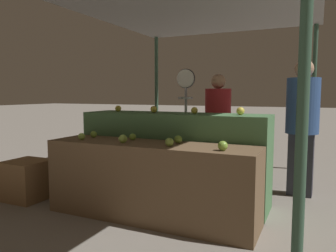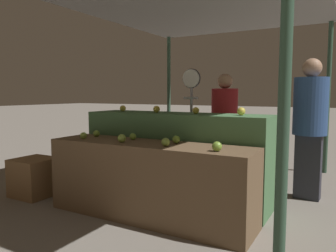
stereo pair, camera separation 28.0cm
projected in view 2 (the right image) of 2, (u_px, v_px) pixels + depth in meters
ground_plane at (149, 217)px, 3.39m from camera, size 60.00×60.00×0.00m
market_canopy at (193, 10)px, 4.07m from camera, size 3.09×4.05×2.43m
display_counter_front at (148, 181)px, 3.35m from camera, size 2.19×0.55×0.78m
display_counter_back at (176, 158)px, 3.85m from camera, size 2.19×0.55×1.05m
apple_front_0 at (83, 136)px, 3.59m from camera, size 0.08×0.08×0.08m
apple_front_1 at (122, 138)px, 3.34m from camera, size 0.09×0.09×0.09m
apple_front_2 at (166, 142)px, 3.09m from camera, size 0.08×0.08×0.08m
apple_front_3 at (217, 146)px, 2.82m from camera, size 0.09×0.09×0.09m
apple_front_4 at (96, 134)px, 3.78m from camera, size 0.08×0.08×0.08m
apple_front_5 at (133, 136)px, 3.53m from camera, size 0.07×0.07×0.07m
apple_front_6 at (176, 139)px, 3.28m from camera, size 0.08×0.08×0.08m
apple_back_0 at (123, 108)px, 4.18m from camera, size 0.08×0.08×0.08m
apple_back_1 at (157, 109)px, 3.92m from camera, size 0.08×0.08×0.08m
apple_back_2 at (196, 111)px, 3.67m from camera, size 0.08×0.08×0.08m
apple_back_3 at (241, 111)px, 3.41m from camera, size 0.09×0.09×0.09m
produce_scale at (191, 102)px, 4.40m from camera, size 0.26×0.20×1.61m
person_vendor_at_scale at (224, 122)px, 4.52m from camera, size 0.44×0.44×1.55m
person_customer_left at (310, 120)px, 3.91m from camera, size 0.41×0.41×1.69m
wooden_crate_side at (35, 177)px, 4.10m from camera, size 0.47×0.47×0.47m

